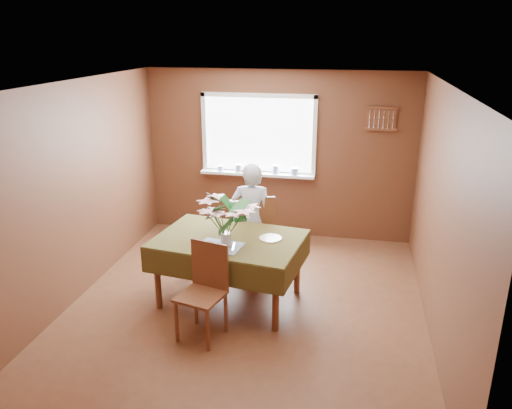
% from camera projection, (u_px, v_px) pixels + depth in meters
% --- Properties ---
extents(floor, '(4.50, 4.50, 0.00)m').
position_uv_depth(floor, '(247.00, 305.00, 5.77)').
color(floor, brown).
rests_on(floor, ground).
extents(ceiling, '(4.50, 4.50, 0.00)m').
position_uv_depth(ceiling, '(245.00, 84.00, 4.95)').
color(ceiling, white).
rests_on(ceiling, wall_back).
extents(wall_back, '(4.00, 0.00, 4.00)m').
position_uv_depth(wall_back, '(278.00, 155.00, 7.44)').
color(wall_back, brown).
rests_on(wall_back, floor).
extents(wall_front, '(4.00, 0.00, 4.00)m').
position_uv_depth(wall_front, '(172.00, 312.00, 3.27)').
color(wall_front, brown).
rests_on(wall_front, floor).
extents(wall_left, '(0.00, 4.50, 4.50)m').
position_uv_depth(wall_left, '(76.00, 192.00, 5.73)').
color(wall_left, brown).
rests_on(wall_left, floor).
extents(wall_right, '(0.00, 4.50, 4.50)m').
position_uv_depth(wall_right, '(441.00, 216.00, 4.99)').
color(wall_right, brown).
rests_on(wall_right, floor).
extents(window_assembly, '(1.72, 0.20, 1.22)m').
position_uv_depth(window_assembly, '(258.00, 149.00, 7.42)').
color(window_assembly, white).
rests_on(window_assembly, wall_back).
extents(spoon_rack, '(0.44, 0.05, 0.33)m').
position_uv_depth(spoon_rack, '(381.00, 119.00, 6.95)').
color(spoon_rack, brown).
rests_on(spoon_rack, wall_back).
extents(dining_table, '(1.77, 1.33, 0.80)m').
position_uv_depth(dining_table, '(229.00, 246.00, 5.67)').
color(dining_table, brown).
rests_on(dining_table, floor).
extents(chair_far, '(0.55, 0.55, 1.06)m').
position_uv_depth(chair_far, '(256.00, 230.00, 6.45)').
color(chair_far, brown).
rests_on(chair_far, floor).
extents(chair_near, '(0.52, 0.52, 0.99)m').
position_uv_depth(chair_near, '(205.00, 286.00, 5.08)').
color(chair_near, brown).
rests_on(chair_near, floor).
extents(seated_woman, '(0.57, 0.41, 1.48)m').
position_uv_depth(seated_woman, '(251.00, 220.00, 6.32)').
color(seated_woman, white).
rests_on(seated_woman, floor).
extents(flower_bouquet, '(0.60, 0.60, 0.52)m').
position_uv_depth(flower_bouquet, '(226.00, 217.00, 5.32)').
color(flower_bouquet, white).
rests_on(flower_bouquet, dining_table).
extents(side_plate, '(0.30, 0.30, 0.01)m').
position_uv_depth(side_plate, '(271.00, 238.00, 5.61)').
color(side_plate, white).
rests_on(side_plate, dining_table).
extents(table_knife, '(0.05, 0.20, 0.00)m').
position_uv_depth(table_knife, '(233.00, 247.00, 5.38)').
color(table_knife, silver).
rests_on(table_knife, dining_table).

